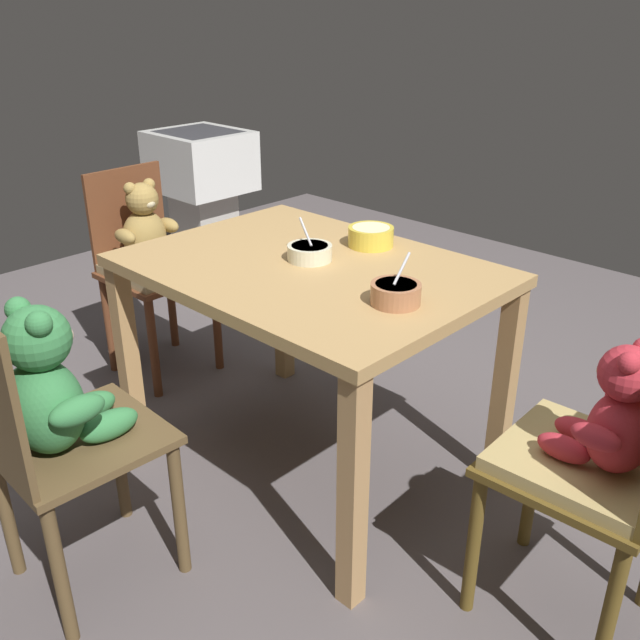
{
  "coord_description": "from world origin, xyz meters",
  "views": [
    {
      "loc": [
        1.44,
        -1.44,
        1.5
      ],
      "look_at": [
        0.0,
        0.05,
        0.53
      ],
      "focal_mm": 39.25,
      "sensor_mm": 36.0,
      "label": 1
    }
  ],
  "objects_px": {
    "porridge_bowl_terracotta_near_right": "(396,293)",
    "teddy_chair_near_right": "(604,450)",
    "dining_table": "(309,294)",
    "teddy_chair_near_left": "(149,250)",
    "teddy_chair_near_front": "(53,407)",
    "porridge_bowl_cream_center": "(310,252)",
    "porridge_bowl_yellow_far_center": "(371,236)",
    "sink_basin": "(201,175)"
  },
  "relations": [
    {
      "from": "porridge_bowl_terracotta_near_right",
      "to": "teddy_chair_near_right",
      "type": "bearing_deg",
      "value": 5.18
    },
    {
      "from": "dining_table",
      "to": "teddy_chair_near_front",
      "type": "xyz_separation_m",
      "value": [
        -0.07,
        -0.84,
        -0.07
      ]
    },
    {
      "from": "porridge_bowl_cream_center",
      "to": "sink_basin",
      "type": "xyz_separation_m",
      "value": [
        -2.02,
        1.1,
        -0.27
      ]
    },
    {
      "from": "teddy_chair_near_left",
      "to": "teddy_chair_near_front",
      "type": "xyz_separation_m",
      "value": [
        0.9,
        -0.88,
        0.03
      ]
    },
    {
      "from": "porridge_bowl_yellow_far_center",
      "to": "porridge_bowl_cream_center",
      "type": "xyz_separation_m",
      "value": [
        -0.05,
        -0.24,
        -0.01
      ]
    },
    {
      "from": "teddy_chair_near_right",
      "to": "porridge_bowl_yellow_far_center",
      "type": "bearing_deg",
      "value": -17.85
    },
    {
      "from": "teddy_chair_near_left",
      "to": "teddy_chair_near_right",
      "type": "xyz_separation_m",
      "value": [
        1.95,
        -0.04,
        -0.01
      ]
    },
    {
      "from": "porridge_bowl_terracotta_near_right",
      "to": "dining_table",
      "type": "bearing_deg",
      "value": 171.94
    },
    {
      "from": "dining_table",
      "to": "teddy_chair_near_left",
      "type": "distance_m",
      "value": 0.98
    },
    {
      "from": "teddy_chair_near_left",
      "to": "porridge_bowl_terracotta_near_right",
      "type": "height_order",
      "value": "porridge_bowl_terracotta_near_right"
    },
    {
      "from": "teddy_chair_near_left",
      "to": "sink_basin",
      "type": "bearing_deg",
      "value": 133.75
    },
    {
      "from": "dining_table",
      "to": "porridge_bowl_cream_center",
      "type": "relative_size",
      "value": 7.63
    },
    {
      "from": "teddy_chair_near_left",
      "to": "teddy_chair_near_front",
      "type": "distance_m",
      "value": 1.26
    },
    {
      "from": "teddy_chair_near_right",
      "to": "dining_table",
      "type": "bearing_deg",
      "value": -2.1
    },
    {
      "from": "porridge_bowl_yellow_far_center",
      "to": "teddy_chair_near_front",
      "type": "bearing_deg",
      "value": -94.8
    },
    {
      "from": "dining_table",
      "to": "porridge_bowl_terracotta_near_right",
      "type": "relative_size",
      "value": 7.66
    },
    {
      "from": "porridge_bowl_yellow_far_center",
      "to": "porridge_bowl_terracotta_near_right",
      "type": "xyz_separation_m",
      "value": [
        0.36,
        -0.32,
        -0.0
      ]
    },
    {
      "from": "teddy_chair_near_front",
      "to": "porridge_bowl_yellow_far_center",
      "type": "bearing_deg",
      "value": -2.95
    },
    {
      "from": "sink_basin",
      "to": "teddy_chair_near_right",
      "type": "bearing_deg",
      "value": -20.48
    },
    {
      "from": "teddy_chair_near_front",
      "to": "porridge_bowl_yellow_far_center",
      "type": "xyz_separation_m",
      "value": [
        0.09,
        1.1,
        0.21
      ]
    },
    {
      "from": "teddy_chair_near_right",
      "to": "porridge_bowl_cream_center",
      "type": "bearing_deg",
      "value": -3.87
    },
    {
      "from": "porridge_bowl_terracotta_near_right",
      "to": "porridge_bowl_cream_center",
      "type": "distance_m",
      "value": 0.42
    },
    {
      "from": "sink_basin",
      "to": "porridge_bowl_cream_center",
      "type": "bearing_deg",
      "value": -28.5
    },
    {
      "from": "porridge_bowl_terracotta_near_right",
      "to": "sink_basin",
      "type": "relative_size",
      "value": 0.19
    },
    {
      "from": "teddy_chair_near_right",
      "to": "sink_basin",
      "type": "xyz_separation_m",
      "value": [
        -3.02,
        1.13,
        -0.03
      ]
    },
    {
      "from": "dining_table",
      "to": "porridge_bowl_cream_center",
      "type": "xyz_separation_m",
      "value": [
        -0.03,
        0.03,
        0.13
      ]
    },
    {
      "from": "porridge_bowl_yellow_far_center",
      "to": "sink_basin",
      "type": "height_order",
      "value": "porridge_bowl_yellow_far_center"
    },
    {
      "from": "teddy_chair_near_right",
      "to": "porridge_bowl_cream_center",
      "type": "relative_size",
      "value": 5.76
    },
    {
      "from": "teddy_chair_near_left",
      "to": "dining_table",
      "type": "bearing_deg",
      "value": -3.61
    },
    {
      "from": "dining_table",
      "to": "teddy_chair_near_front",
      "type": "relative_size",
      "value": 1.28
    },
    {
      "from": "porridge_bowl_yellow_far_center",
      "to": "porridge_bowl_terracotta_near_right",
      "type": "distance_m",
      "value": 0.48
    },
    {
      "from": "teddy_chair_near_left",
      "to": "porridge_bowl_yellow_far_center",
      "type": "xyz_separation_m",
      "value": [
        1.0,
        0.22,
        0.23
      ]
    },
    {
      "from": "porridge_bowl_terracotta_near_right",
      "to": "teddy_chair_near_front",
      "type": "bearing_deg",
      "value": -120.0
    },
    {
      "from": "teddy_chair_near_left",
      "to": "porridge_bowl_cream_center",
      "type": "height_order",
      "value": "teddy_chair_near_left"
    },
    {
      "from": "teddy_chair_near_front",
      "to": "porridge_bowl_terracotta_near_right",
      "type": "relative_size",
      "value": 6.01
    },
    {
      "from": "teddy_chair_near_front",
      "to": "sink_basin",
      "type": "xyz_separation_m",
      "value": [
        -1.98,
        1.97,
        -0.08
      ]
    },
    {
      "from": "dining_table",
      "to": "teddy_chair_near_right",
      "type": "height_order",
      "value": "teddy_chair_near_right"
    },
    {
      "from": "dining_table",
      "to": "teddy_chair_near_left",
      "type": "height_order",
      "value": "teddy_chair_near_left"
    },
    {
      "from": "teddy_chair_near_left",
      "to": "teddy_chair_near_front",
      "type": "relative_size",
      "value": 0.98
    },
    {
      "from": "teddy_chair_near_right",
      "to": "porridge_bowl_terracotta_near_right",
      "type": "distance_m",
      "value": 0.64
    },
    {
      "from": "dining_table",
      "to": "porridge_bowl_cream_center",
      "type": "height_order",
      "value": "porridge_bowl_cream_center"
    },
    {
      "from": "porridge_bowl_yellow_far_center",
      "to": "porridge_bowl_cream_center",
      "type": "height_order",
      "value": "porridge_bowl_cream_center"
    }
  ]
}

